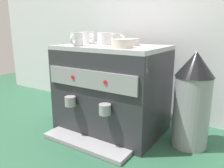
{
  "coord_description": "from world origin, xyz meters",
  "views": [
    {
      "loc": [
        0.67,
        -1.02,
        0.57
      ],
      "look_at": [
        0.0,
        0.0,
        0.27
      ],
      "focal_mm": 35.84,
      "sensor_mm": 36.0,
      "label": 1
    }
  ],
  "objects_px": {
    "ceramic_cup_3": "(105,39)",
    "ceramic_bowl_1": "(122,44)",
    "ceramic_bowl_0": "(130,42)",
    "espresso_machine": "(112,89)",
    "ceramic_cup_1": "(88,38)",
    "ceramic_cup_0": "(77,39)",
    "coffee_grinder": "(192,99)",
    "milk_pitcher": "(60,103)",
    "ceramic_cup_2": "(116,39)"
  },
  "relations": [
    {
      "from": "ceramic_bowl_0",
      "to": "milk_pitcher",
      "type": "height_order",
      "value": "ceramic_bowl_0"
    },
    {
      "from": "ceramic_cup_3",
      "to": "ceramic_bowl_1",
      "type": "height_order",
      "value": "ceramic_cup_3"
    },
    {
      "from": "ceramic_cup_2",
      "to": "ceramic_cup_3",
      "type": "relative_size",
      "value": 0.85
    },
    {
      "from": "ceramic_cup_0",
      "to": "ceramic_bowl_1",
      "type": "bearing_deg",
      "value": 7.62
    },
    {
      "from": "coffee_grinder",
      "to": "ceramic_cup_1",
      "type": "bearing_deg",
      "value": -179.29
    },
    {
      "from": "espresso_machine",
      "to": "ceramic_cup_3",
      "type": "relative_size",
      "value": 5.0
    },
    {
      "from": "espresso_machine",
      "to": "coffee_grinder",
      "type": "relative_size",
      "value": 1.21
    },
    {
      "from": "ceramic_cup_3",
      "to": "ceramic_bowl_1",
      "type": "distance_m",
      "value": 0.23
    },
    {
      "from": "ceramic_bowl_1",
      "to": "coffee_grinder",
      "type": "relative_size",
      "value": 0.22
    },
    {
      "from": "espresso_machine",
      "to": "ceramic_bowl_1",
      "type": "bearing_deg",
      "value": -38.54
    },
    {
      "from": "espresso_machine",
      "to": "ceramic_cup_1",
      "type": "distance_m",
      "value": 0.34
    },
    {
      "from": "espresso_machine",
      "to": "ceramic_cup_3",
      "type": "height_order",
      "value": "ceramic_cup_3"
    },
    {
      "from": "ceramic_bowl_1",
      "to": "ceramic_cup_0",
      "type": "bearing_deg",
      "value": -172.38
    },
    {
      "from": "ceramic_bowl_0",
      "to": "coffee_grinder",
      "type": "relative_size",
      "value": 0.22
    },
    {
      "from": "ceramic_cup_1",
      "to": "ceramic_cup_3",
      "type": "bearing_deg",
      "value": -4.95
    },
    {
      "from": "ceramic_cup_2",
      "to": "coffee_grinder",
      "type": "xyz_separation_m",
      "value": [
        0.48,
        -0.07,
        -0.27
      ]
    },
    {
      "from": "milk_pitcher",
      "to": "ceramic_cup_0",
      "type": "bearing_deg",
      "value": -22.76
    },
    {
      "from": "ceramic_cup_0",
      "to": "coffee_grinder",
      "type": "height_order",
      "value": "ceramic_cup_0"
    },
    {
      "from": "milk_pitcher",
      "to": "ceramic_bowl_0",
      "type": "bearing_deg",
      "value": 9.08
    },
    {
      "from": "ceramic_cup_3",
      "to": "milk_pitcher",
      "type": "height_order",
      "value": "ceramic_cup_3"
    },
    {
      "from": "ceramic_cup_0",
      "to": "ceramic_bowl_0",
      "type": "xyz_separation_m",
      "value": [
        0.21,
        0.19,
        -0.02
      ]
    },
    {
      "from": "ceramic_cup_0",
      "to": "ceramic_cup_1",
      "type": "height_order",
      "value": "ceramic_cup_1"
    },
    {
      "from": "ceramic_cup_0",
      "to": "coffee_grinder",
      "type": "bearing_deg",
      "value": 17.94
    },
    {
      "from": "ceramic_bowl_1",
      "to": "ceramic_bowl_0",
      "type": "bearing_deg",
      "value": 106.12
    },
    {
      "from": "ceramic_bowl_0",
      "to": "ceramic_bowl_1",
      "type": "distance_m",
      "value": 0.17
    },
    {
      "from": "ceramic_cup_0",
      "to": "ceramic_bowl_0",
      "type": "bearing_deg",
      "value": 43.13
    },
    {
      "from": "coffee_grinder",
      "to": "ceramic_bowl_1",
      "type": "bearing_deg",
      "value": -154.38
    },
    {
      "from": "espresso_machine",
      "to": "ceramic_cup_3",
      "type": "xyz_separation_m",
      "value": [
        -0.06,
        0.03,
        0.28
      ]
    },
    {
      "from": "ceramic_cup_2",
      "to": "milk_pitcher",
      "type": "xyz_separation_m",
      "value": [
        -0.36,
        -0.13,
        -0.43
      ]
    },
    {
      "from": "ceramic_cup_1",
      "to": "ceramic_cup_0",
      "type": "bearing_deg",
      "value": -68.66
    },
    {
      "from": "ceramic_cup_1",
      "to": "ceramic_bowl_0",
      "type": "xyz_separation_m",
      "value": [
        0.27,
        0.02,
        -0.02
      ]
    },
    {
      "from": "espresso_machine",
      "to": "ceramic_cup_2",
      "type": "height_order",
      "value": "ceramic_cup_2"
    },
    {
      "from": "ceramic_cup_3",
      "to": "ceramic_bowl_1",
      "type": "xyz_separation_m",
      "value": [
        0.19,
        -0.13,
        -0.01
      ]
    },
    {
      "from": "ceramic_cup_2",
      "to": "ceramic_bowl_1",
      "type": "height_order",
      "value": "ceramic_cup_2"
    },
    {
      "from": "espresso_machine",
      "to": "milk_pitcher",
      "type": "distance_m",
      "value": 0.44
    },
    {
      "from": "ceramic_cup_1",
      "to": "ceramic_cup_2",
      "type": "relative_size",
      "value": 1.19
    },
    {
      "from": "ceramic_cup_1",
      "to": "ceramic_cup_3",
      "type": "relative_size",
      "value": 1.02
    },
    {
      "from": "ceramic_cup_2",
      "to": "ceramic_cup_3",
      "type": "xyz_separation_m",
      "value": [
        -0.02,
        -0.09,
        0.0
      ]
    },
    {
      "from": "ceramic_cup_1",
      "to": "milk_pitcher",
      "type": "bearing_deg",
      "value": -164.6
    },
    {
      "from": "ceramic_cup_0",
      "to": "milk_pitcher",
      "type": "relative_size",
      "value": 0.63
    },
    {
      "from": "ceramic_cup_3",
      "to": "ceramic_bowl_0",
      "type": "distance_m",
      "value": 0.14
    },
    {
      "from": "ceramic_bowl_1",
      "to": "milk_pitcher",
      "type": "distance_m",
      "value": 0.68
    },
    {
      "from": "ceramic_cup_1",
      "to": "ceramic_bowl_1",
      "type": "distance_m",
      "value": 0.35
    },
    {
      "from": "ceramic_cup_1",
      "to": "ceramic_bowl_1",
      "type": "height_order",
      "value": "ceramic_cup_1"
    },
    {
      "from": "ceramic_cup_0",
      "to": "ceramic_bowl_1",
      "type": "relative_size",
      "value": 0.97
    },
    {
      "from": "ceramic_cup_2",
      "to": "coffee_grinder",
      "type": "relative_size",
      "value": 0.21
    },
    {
      "from": "ceramic_cup_0",
      "to": "coffee_grinder",
      "type": "distance_m",
      "value": 0.65
    },
    {
      "from": "milk_pitcher",
      "to": "ceramic_cup_2",
      "type": "bearing_deg",
      "value": 20.04
    },
    {
      "from": "ceramic_cup_3",
      "to": "coffee_grinder",
      "type": "distance_m",
      "value": 0.57
    },
    {
      "from": "ceramic_cup_3",
      "to": "ceramic_cup_0",
      "type": "bearing_deg",
      "value": -112.52
    }
  ]
}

